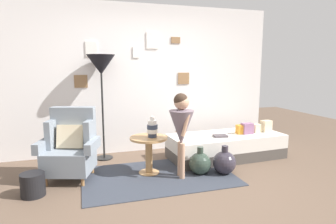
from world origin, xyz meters
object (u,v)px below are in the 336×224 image
object	(u,v)px
vase_striped	(152,128)
demijohn_near	(200,163)
side_table	(149,148)
person_child	(181,124)
demijohn_far	(224,162)
floor_lamp	(101,68)
armchair	(71,147)
magazine_basket	(33,185)
daybed	(226,146)
book_on_daybed	(220,136)

from	to	relation	value
vase_striped	demijohn_near	distance (m)	0.84
side_table	person_child	size ratio (longest dim) A/B	0.46
person_child	demijohn_far	xyz separation A→B (m)	(0.64, -0.05, -0.59)
floor_lamp	person_child	bearing A→B (deg)	-50.62
armchair	vase_striped	bearing A→B (deg)	-9.64
armchair	magazine_basket	xyz separation A→B (m)	(-0.43, -0.46, -0.30)
vase_striped	floor_lamp	world-z (taller)	floor_lamp
daybed	magazine_basket	world-z (taller)	daybed
daybed	side_table	bearing A→B (deg)	-166.86
person_child	vase_striped	bearing A→B (deg)	143.22
armchair	side_table	size ratio (longest dim) A/B	1.80
armchair	side_table	bearing A→B (deg)	-8.57
armchair	vase_striped	xyz separation A→B (m)	(1.11, -0.19, 0.23)
side_table	armchair	bearing A→B (deg)	171.43
book_on_daybed	demijohn_far	xyz separation A→B (m)	(-0.21, -0.55, -0.25)
vase_striped	demijohn_near	bearing A→B (deg)	-18.32
vase_striped	person_child	size ratio (longest dim) A/B	0.25
side_table	vase_striped	size ratio (longest dim) A/B	1.80
armchair	vase_striped	world-z (taller)	armchair
person_child	demijohn_near	bearing A→B (deg)	7.96
book_on_daybed	magazine_basket	size ratio (longest dim) A/B	0.79
daybed	demijohn_far	distance (m)	0.76
armchair	demijohn_far	world-z (taller)	armchair
armchair	side_table	world-z (taller)	armchair
floor_lamp	armchair	bearing A→B (deg)	-124.66
floor_lamp	daybed	bearing A→B (deg)	-15.51
floor_lamp	book_on_daybed	bearing A→B (deg)	-20.14
vase_striped	armchair	bearing A→B (deg)	170.36
vase_striped	book_on_daybed	size ratio (longest dim) A/B	1.36
magazine_basket	demijohn_near	bearing A→B (deg)	1.56
armchair	demijohn_near	distance (m)	1.82
armchair	daybed	bearing A→B (deg)	3.92
book_on_daybed	vase_striped	bearing A→B (deg)	-168.51
vase_striped	side_table	bearing A→B (deg)	148.82
side_table	book_on_daybed	bearing A→B (deg)	9.82
side_table	person_child	distance (m)	0.61
person_child	floor_lamp	bearing A→B (deg)	129.38
floor_lamp	demijohn_near	size ratio (longest dim) A/B	4.28
person_child	book_on_daybed	xyz separation A→B (m)	(0.85, 0.50, -0.34)
book_on_daybed	magazine_basket	distance (m)	2.79
demijohn_far	magazine_basket	world-z (taller)	demijohn_far
demijohn_far	magazine_basket	distance (m)	2.52
daybed	armchair	bearing A→B (deg)	-176.08
side_table	demijohn_far	distance (m)	1.10
vase_striped	magazine_basket	size ratio (longest dim) A/B	1.07
magazine_basket	book_on_daybed	bearing A→B (deg)	10.69
magazine_basket	daybed	bearing A→B (deg)	12.26
person_child	demijohn_near	size ratio (longest dim) A/B	2.94
daybed	demijohn_far	world-z (taller)	demijohn_far
armchair	demijohn_far	distance (m)	2.16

